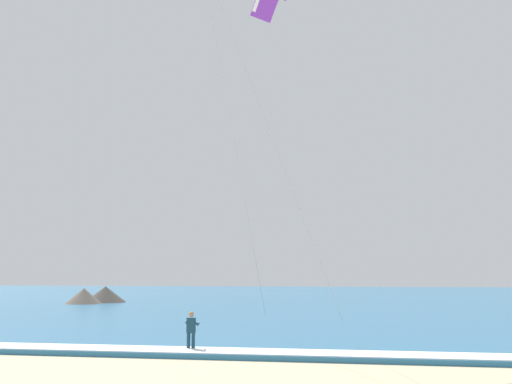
{
  "coord_description": "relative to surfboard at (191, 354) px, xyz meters",
  "views": [
    {
      "loc": [
        0.71,
        -8.79,
        3.19
      ],
      "look_at": [
        -3.6,
        16.69,
        6.93
      ],
      "focal_mm": 40.01,
      "sensor_mm": 36.0,
      "label": 1
    }
  ],
  "objects": [
    {
      "name": "surf_foam",
      "position": [
        5.83,
        -0.39,
        0.19
      ],
      "size": [
        200.0,
        1.82,
        0.04
      ],
      "primitive_type": "cube",
      "color": "white",
      "rests_on": "sea"
    },
    {
      "name": "sea",
      "position": [
        5.83,
        58.61,
        0.07
      ],
      "size": [
        200.0,
        120.0,
        0.2
      ],
      "primitive_type": "cube",
      "color": "teal",
      "rests_on": "ground"
    },
    {
      "name": "kitesurfer",
      "position": [
        -0.0,
        0.02,
        0.91
      ],
      "size": [
        0.55,
        0.53,
        1.69
      ],
      "color": "#143347",
      "rests_on": "ground"
    },
    {
      "name": "headland_left",
      "position": [
        -20.22,
        34.57,
        0.9
      ],
      "size": [
        5.58,
        7.65,
        1.91
      ],
      "color": "#665B51",
      "rests_on": "ground"
    },
    {
      "name": "surfboard",
      "position": [
        0.0,
        0.0,
        0.0
      ],
      "size": [
        0.5,
        1.42,
        0.09
      ],
      "color": "#239EC6",
      "rests_on": "ground"
    }
  ]
}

